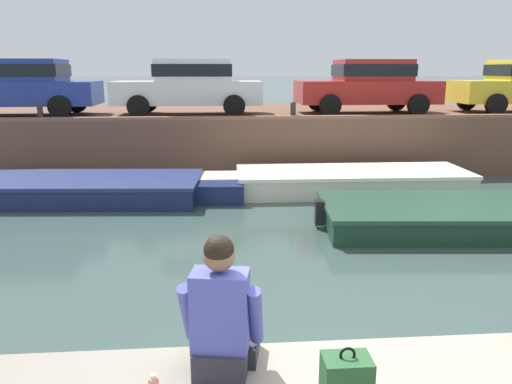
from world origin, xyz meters
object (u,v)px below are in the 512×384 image
boat_moored_west_navy (93,189)px  car_leftmost_blue (19,85)px  mooring_bollard_west (40,111)px  person_seated_left (222,320)px  backpack_on_ledge (346,383)px  boat_moored_central_cream (340,181)px  mooring_bollard_mid (293,109)px  car_centre_red (368,84)px  motorboat_passing (493,216)px  car_left_inner_white (190,84)px

boat_moored_west_navy → car_leftmost_blue: 4.93m
mooring_bollard_west → person_seated_left: mooring_bollard_west is taller
boat_moored_west_navy → backpack_on_ledge: 9.29m
boat_moored_central_cream → person_seated_left: person_seated_left is taller
car_leftmost_blue → backpack_on_ledge: size_ratio=10.84×
mooring_bollard_mid → person_seated_left: (-2.03, -10.27, -0.55)m
car_centre_red → mooring_bollard_mid: bearing=-150.3°
boat_moored_west_navy → mooring_bollard_mid: 5.49m
boat_moored_west_navy → person_seated_left: 8.65m
motorboat_passing → person_seated_left: (-5.03, -5.46, 1.04)m
car_left_inner_white → motorboat_passing: bearing=-47.1°
boat_moored_central_cream → car_leftmost_blue: (-8.36, 3.23, 2.16)m
car_left_inner_white → mooring_bollard_mid: bearing=-26.7°
car_centre_red → person_seated_left: (-4.46, -11.66, -1.15)m
mooring_bollard_mid → person_seated_left: mooring_bollard_mid is taller
car_left_inner_white → person_seated_left: 11.74m
mooring_bollard_west → car_leftmost_blue: bearing=124.9°
mooring_bollard_west → mooring_bollard_mid: bearing=0.0°
boat_moored_west_navy → person_seated_left: bearing=-71.2°
boat_moored_central_cream → car_leftmost_blue: 9.22m
motorboat_passing → mooring_bollard_mid: bearing=121.9°
car_left_inner_white → backpack_on_ledge: (1.43, -12.09, -1.36)m
motorboat_passing → mooring_bollard_west: size_ratio=15.69×
car_centre_red → mooring_bollard_west: bearing=-171.2°
car_left_inner_white → backpack_on_ledge: 12.25m
motorboat_passing → mooring_bollard_west: (-9.50, 4.81, 1.58)m
boat_moored_west_navy → car_left_inner_white: (2.05, 3.52, 2.17)m
motorboat_passing → backpack_on_ledge: bearing=-126.2°
car_left_inner_white → backpack_on_ledge: size_ratio=10.20×
person_seated_left → backpack_on_ledge: person_seated_left is taller
mooring_bollard_west → person_seated_left: (4.47, -10.27, -0.55)m
car_leftmost_blue → person_seated_left: car_leftmost_blue is taller
boat_moored_central_cream → car_centre_red: bearing=64.4°
car_leftmost_blue → mooring_bollard_west: car_leftmost_blue is taller
car_left_inner_white → car_centre_red: 5.18m
boat_moored_central_cream → motorboat_passing: size_ratio=0.93×
boat_moored_west_navy → car_leftmost_blue: car_leftmost_blue is taller
boat_moored_central_cream → car_centre_red: 4.18m
car_centre_red → person_seated_left: bearing=-110.9°
boat_moored_central_cream → mooring_bollard_mid: size_ratio=14.62×
boat_moored_central_cream → motorboat_passing: bearing=-54.5°
boat_moored_west_navy → motorboat_passing: size_ratio=0.91×
car_centre_red → mooring_bollard_west: 9.06m
car_left_inner_white → person_seated_left: car_left_inner_white is taller
boat_moored_central_cream → mooring_bollard_west: bearing=166.0°
boat_moored_central_cream → mooring_bollard_mid: bearing=115.6°
backpack_on_ledge → boat_moored_west_navy: bearing=112.1°
boat_moored_central_cream → car_left_inner_white: bearing=138.4°
car_centre_red → boat_moored_central_cream: bearing=-115.6°
motorboat_passing → car_left_inner_white: size_ratio=1.68×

